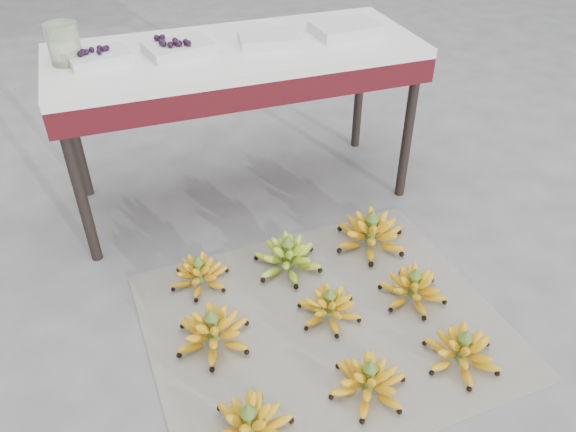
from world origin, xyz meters
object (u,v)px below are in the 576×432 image
object	(u,v)px
bunch_mid_center	(329,307)
bunch_back_center	(288,257)
bunch_front_center	(368,381)
bunch_mid_left	(213,331)
tray_far_left	(99,57)
tray_left	(179,47)
bunch_back_left	(200,274)
bunch_mid_right	(413,288)
bunch_back_right	(371,233)
bunch_front_left	(249,426)
vendor_table	(237,66)
tray_right	(269,39)
tray_far_right	(345,29)
bunch_front_right	(462,351)
glass_jar	(64,44)
newspaper_mat	(324,324)

from	to	relation	value
bunch_mid_center	bunch_back_center	xyz separation A→B (m)	(-0.05, 0.30, 0.01)
bunch_front_center	bunch_back_center	bearing A→B (deg)	105.31
bunch_mid_left	tray_far_left	xyz separation A→B (m)	(-0.18, 0.88, 0.69)
tray_left	bunch_back_left	bearing A→B (deg)	-100.53
bunch_back_center	tray_far_left	bearing A→B (deg)	131.80
bunch_mid_right	tray_left	size ratio (longest dim) A/B	0.89
bunch_back_left	bunch_back_right	xyz separation A→B (m)	(0.74, -0.01, 0.02)
bunch_front_left	bunch_mid_right	bearing A→B (deg)	33.45
bunch_front_center	bunch_mid_right	size ratio (longest dim) A/B	1.15
bunch_front_left	bunch_back_center	size ratio (longest dim) A/B	1.07
bunch_back_left	bunch_mid_right	bearing A→B (deg)	-6.97
vendor_table	tray_right	bearing A→B (deg)	-7.46
bunch_mid_right	tray_left	world-z (taller)	tray_left
tray_left	tray_far_right	world-z (taller)	tray_left
bunch_front_right	bunch_front_center	bearing A→B (deg)	-173.59
bunch_mid_left	bunch_back_right	distance (m)	0.82
tray_far_left	glass_jar	distance (m)	0.13
vendor_table	tray_far_left	world-z (taller)	tray_far_left
bunch_mid_left	tray_far_left	bearing A→B (deg)	102.88
newspaper_mat	glass_jar	xyz separation A→B (m)	(-0.70, 0.96, 0.81)
bunch_front_right	bunch_back_left	distance (m)	1.01
bunch_back_left	tray_far_right	world-z (taller)	tray_far_right
tray_far_right	bunch_front_left	bearing A→B (deg)	-123.49
tray_far_right	bunch_mid_right	bearing A→B (deg)	-94.92
bunch_back_left	bunch_back_right	distance (m)	0.74
newspaper_mat	bunch_back_center	world-z (taller)	bunch_back_center
bunch_front_center	glass_jar	world-z (taller)	glass_jar
bunch_back_left	bunch_front_left	bearing A→B (deg)	-72.01
bunch_mid_center	bunch_back_center	size ratio (longest dim) A/B	0.99
bunch_mid_center	tray_left	xyz separation A→B (m)	(-0.31, 0.89, 0.70)
bunch_back_center	tray_far_right	world-z (taller)	tray_far_right
bunch_mid_right	tray_far_left	bearing A→B (deg)	137.40
tray_far_left	tray_right	bearing A→B (deg)	-2.54
bunch_front_left	bunch_front_right	distance (m)	0.75
tray_left	tray_far_right	xyz separation A→B (m)	(0.72, -0.01, -0.00)
bunch_mid_left	bunch_back_left	distance (m)	0.32
bunch_back_right	tray_left	bearing A→B (deg)	140.04
bunch_back_right	tray_right	world-z (taller)	tray_right
tray_right	bunch_front_right	bearing A→B (deg)	-77.38
bunch_mid_center	bunch_back_left	xyz separation A→B (m)	(-0.41, 0.33, -0.00)
bunch_front_center	bunch_back_left	world-z (taller)	bunch_front_center
newspaper_mat	bunch_mid_center	distance (m)	0.06
bunch_back_left	bunch_back_right	size ratio (longest dim) A/B	0.93
bunch_front_left	bunch_front_center	bearing A→B (deg)	12.08
newspaper_mat	bunch_back_center	xyz separation A→B (m)	(-0.03, 0.33, 0.06)
bunch_back_left	tray_far_left	bearing A→B (deg)	128.09
bunch_mid_left	tray_far_right	distance (m)	1.39
bunch_back_right	vendor_table	bearing A→B (deg)	126.99
bunch_front_center	vendor_table	distance (m)	1.37
bunch_back_center	bunch_back_right	size ratio (longest dim) A/B	0.90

